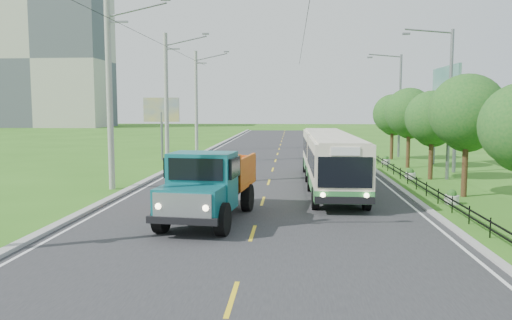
# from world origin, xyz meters

# --- Properties ---
(ground) EXTENTS (240.00, 240.00, 0.00)m
(ground) POSITION_xyz_m (0.00, 0.00, 0.00)
(ground) COLOR #2F6618
(ground) RESTS_ON ground
(road) EXTENTS (14.00, 120.00, 0.02)m
(road) POSITION_xyz_m (0.00, 20.00, 0.01)
(road) COLOR #28282B
(road) RESTS_ON ground
(curb_left) EXTENTS (0.40, 120.00, 0.15)m
(curb_left) POSITION_xyz_m (-7.20, 20.00, 0.07)
(curb_left) COLOR #9E9E99
(curb_left) RESTS_ON ground
(curb_right) EXTENTS (0.30, 120.00, 0.10)m
(curb_right) POSITION_xyz_m (7.15, 20.00, 0.05)
(curb_right) COLOR #9E9E99
(curb_right) RESTS_ON ground
(edge_line_left) EXTENTS (0.12, 120.00, 0.00)m
(edge_line_left) POSITION_xyz_m (-6.65, 20.00, 0.02)
(edge_line_left) COLOR silver
(edge_line_left) RESTS_ON road
(edge_line_right) EXTENTS (0.12, 120.00, 0.00)m
(edge_line_right) POSITION_xyz_m (6.65, 20.00, 0.02)
(edge_line_right) COLOR silver
(edge_line_right) RESTS_ON road
(centre_dash) EXTENTS (0.12, 2.20, 0.00)m
(centre_dash) POSITION_xyz_m (0.00, 0.00, 0.02)
(centre_dash) COLOR yellow
(centre_dash) RESTS_ON road
(railing_right) EXTENTS (0.04, 40.00, 0.60)m
(railing_right) POSITION_xyz_m (8.00, 14.00, 0.30)
(railing_right) COLOR black
(railing_right) RESTS_ON ground
(pole_near) EXTENTS (3.51, 0.32, 10.00)m
(pole_near) POSITION_xyz_m (-8.26, 9.00, 5.09)
(pole_near) COLOR gray
(pole_near) RESTS_ON ground
(pole_mid) EXTENTS (3.51, 0.32, 10.00)m
(pole_mid) POSITION_xyz_m (-8.26, 21.00, 5.09)
(pole_mid) COLOR gray
(pole_mid) RESTS_ON ground
(pole_far) EXTENTS (3.51, 0.32, 10.00)m
(pole_far) POSITION_xyz_m (-8.26, 33.00, 5.09)
(pole_far) COLOR gray
(pole_far) RESTS_ON ground
(tree_third) EXTENTS (3.60, 3.62, 6.00)m
(tree_third) POSITION_xyz_m (9.86, 8.14, 3.99)
(tree_third) COLOR #382314
(tree_third) RESTS_ON ground
(tree_fourth) EXTENTS (3.24, 3.31, 5.40)m
(tree_fourth) POSITION_xyz_m (9.86, 14.14, 3.59)
(tree_fourth) COLOR #382314
(tree_fourth) RESTS_ON ground
(tree_fifth) EXTENTS (3.48, 3.52, 5.80)m
(tree_fifth) POSITION_xyz_m (9.86, 20.14, 3.85)
(tree_fifth) COLOR #382314
(tree_fifth) RESTS_ON ground
(tree_back) EXTENTS (3.30, 3.36, 5.50)m
(tree_back) POSITION_xyz_m (9.86, 26.14, 3.65)
(tree_back) COLOR #382314
(tree_back) RESTS_ON ground
(streetlight_mid) EXTENTS (3.02, 0.20, 9.07)m
(streetlight_mid) POSITION_xyz_m (10.64, 14.00, 4.90)
(streetlight_mid) COLOR slate
(streetlight_mid) RESTS_ON ground
(streetlight_far) EXTENTS (3.02, 0.20, 9.07)m
(streetlight_far) POSITION_xyz_m (10.64, 28.00, 4.90)
(streetlight_far) COLOR slate
(streetlight_far) RESTS_ON ground
(planter_near) EXTENTS (0.64, 0.64, 0.67)m
(planter_near) POSITION_xyz_m (8.60, 6.00, 0.29)
(planter_near) COLOR silver
(planter_near) RESTS_ON ground
(planter_mid) EXTENTS (0.64, 0.64, 0.67)m
(planter_mid) POSITION_xyz_m (8.60, 14.00, 0.29)
(planter_mid) COLOR silver
(planter_mid) RESTS_ON ground
(planter_far) EXTENTS (0.64, 0.64, 0.67)m
(planter_far) POSITION_xyz_m (8.60, 22.00, 0.29)
(planter_far) COLOR silver
(planter_far) RESTS_ON ground
(billboard_left) EXTENTS (3.00, 0.20, 5.20)m
(billboard_left) POSITION_xyz_m (-9.50, 24.00, 3.87)
(billboard_left) COLOR slate
(billboard_left) RESTS_ON ground
(billboard_right) EXTENTS (0.24, 6.00, 7.30)m
(billboard_right) POSITION_xyz_m (12.30, 20.00, 5.34)
(billboard_right) COLOR slate
(billboard_right) RESTS_ON ground
(apartment_near) EXTENTS (28.00, 14.00, 30.00)m
(apartment_near) POSITION_xyz_m (-55.00, 95.00, 15.00)
(apartment_near) COLOR #B7B2A3
(apartment_near) RESTS_ON ground
(apartment_far) EXTENTS (24.00, 14.00, 26.00)m
(apartment_far) POSITION_xyz_m (-80.00, 120.00, 13.00)
(apartment_far) COLOR #B7B2A3
(apartment_far) RESTS_ON ground
(bus) EXTENTS (2.59, 14.95, 2.88)m
(bus) POSITION_xyz_m (3.39, 10.38, 1.73)
(bus) COLOR #34833F
(bus) RESTS_ON ground
(dump_truck) EXTENTS (3.17, 6.71, 2.72)m
(dump_truck) POSITION_xyz_m (-1.84, 1.97, 1.54)
(dump_truck) COLOR #116068
(dump_truck) RESTS_ON ground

